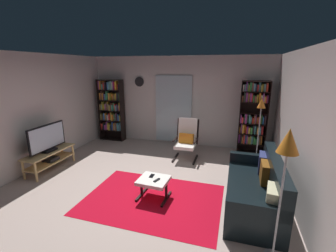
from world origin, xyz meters
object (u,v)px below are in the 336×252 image
object	(u,v)px
tv_stand	(50,157)
ottoman	(154,182)
cell_phone	(152,176)
wall_clock	(139,82)
floor_lamp_by_shelf	(261,111)
television	(47,139)
leather_sofa	(257,189)
lounge_armchair	(186,138)
bookshelf_near_sofa	(253,117)
floor_lamp_by_sofa	(287,152)
bookshelf_near_tv	(111,108)
tv_remote	(157,180)

from	to	relation	value
tv_stand	ottoman	xyz separation A→B (m)	(2.66, -0.41, 0.01)
cell_phone	wall_clock	bearing A→B (deg)	116.41
tv_stand	floor_lamp_by_shelf	size ratio (longest dim) A/B	0.76
television	floor_lamp_by_shelf	xyz separation A→B (m)	(4.52, 1.72, 0.55)
tv_stand	leather_sofa	distance (m)	4.41
lounge_armchair	floor_lamp_by_shelf	xyz separation A→B (m)	(1.70, 0.14, 0.76)
lounge_armchair	leather_sofa	bearing A→B (deg)	-47.53
lounge_armchair	bookshelf_near_sofa	bearing A→B (deg)	27.57
floor_lamp_by_sofa	wall_clock	distance (m)	5.18
bookshelf_near_sofa	leather_sofa	distance (m)	2.65
leather_sofa	wall_clock	bearing A→B (deg)	139.96
cell_phone	floor_lamp_by_sofa	xyz separation A→B (m)	(1.94, -0.91, 1.02)
leather_sofa	ottoman	size ratio (longest dim) A/B	3.53
bookshelf_near_tv	floor_lamp_by_shelf	distance (m)	4.38
floor_lamp_by_sofa	bookshelf_near_sofa	bearing A→B (deg)	92.01
lounge_armchair	ottoman	distance (m)	2.00
cell_phone	floor_lamp_by_sofa	bearing A→B (deg)	-25.53
bookshelf_near_sofa	floor_lamp_by_sofa	bearing A→B (deg)	-87.99
bookshelf_near_tv	wall_clock	size ratio (longest dim) A/B	6.62
tv_stand	television	distance (m)	0.45
lounge_armchair	floor_lamp_by_sofa	world-z (taller)	floor_lamp_by_sofa
tv_stand	television	bearing A→B (deg)	-48.55
bookshelf_near_tv	tv_remote	distance (m)	3.87
tv_remote	wall_clock	bearing A→B (deg)	138.20
leather_sofa	tv_remote	size ratio (longest dim) A/B	13.25
leather_sofa	floor_lamp_by_shelf	xyz separation A→B (m)	(0.12, 1.87, 0.98)
bookshelf_near_tv	floor_lamp_by_shelf	bearing A→B (deg)	-9.12
ottoman	tv_remote	xyz separation A→B (m)	(0.08, -0.04, 0.08)
ottoman	tv_remote	distance (m)	0.12
television	leather_sofa	distance (m)	4.42
leather_sofa	ottoman	bearing A→B (deg)	-171.57
lounge_armchair	tv_remote	distance (m)	2.04
tv_remote	bookshelf_near_tv	bearing A→B (deg)	151.65
bookshelf_near_tv	lounge_armchair	distance (m)	2.79
tv_remote	tv_stand	bearing A→B (deg)	-169.18
bookshelf_near_tv	ottoman	distance (m)	3.81
lounge_armchair	tv_stand	bearing A→B (deg)	-150.82
floor_lamp_by_sofa	television	bearing A→B (deg)	164.87
television	bookshelf_near_sofa	xyz separation A→B (m)	(4.41, 2.41, 0.28)
television	tv_remote	size ratio (longest dim) A/B	6.88
tv_stand	cell_phone	distance (m)	2.62
leather_sofa	ottoman	world-z (taller)	leather_sofa
tv_remote	floor_lamp_by_sofa	size ratio (longest dim) A/B	0.09
lounge_armchair	cell_phone	world-z (taller)	lounge_armchair
bookshelf_near_sofa	floor_lamp_by_shelf	bearing A→B (deg)	-80.61
bookshelf_near_sofa	ottoman	world-z (taller)	bookshelf_near_sofa
floor_lamp_by_shelf	bookshelf_near_tv	bearing A→B (deg)	170.88
tv_stand	lounge_armchair	xyz separation A→B (m)	(2.82, 1.58, 0.24)
television	leather_sofa	xyz separation A→B (m)	(4.40, -0.15, -0.42)
tv_remote	floor_lamp_by_sofa	distance (m)	2.21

